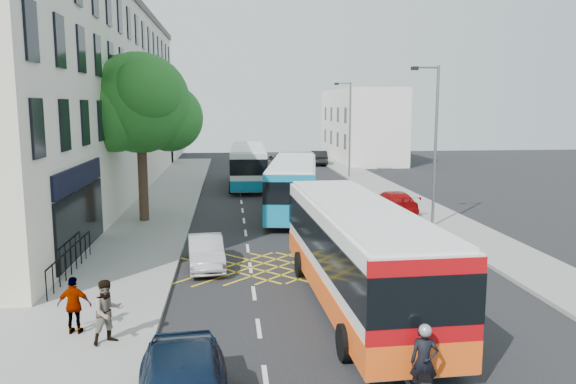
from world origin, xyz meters
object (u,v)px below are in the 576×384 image
object	(u,v)px
red_hatchback	(393,202)
lamp_near	(434,138)
distant_car_grey	(276,162)
motorbike	(424,366)
parked_car_silver	(206,252)
distant_car_dark	(319,158)
bus_far	(248,165)
lamp_far	(349,124)
bus_near	(357,253)
bus_mid	(293,186)
pedestrian_far	(74,305)
street_tree	(140,104)
pedestrian_near	(108,312)

from	to	relation	value
red_hatchback	lamp_near	bearing A→B (deg)	94.95
distant_car_grey	motorbike	bearing A→B (deg)	-85.49
parked_car_silver	distant_car_dark	world-z (taller)	distant_car_dark
parked_car_silver	bus_far	bearing A→B (deg)	78.53
lamp_far	parked_car_silver	distance (m)	28.33
bus_near	motorbike	world-z (taller)	bus_near
bus_mid	parked_car_silver	xyz separation A→B (m)	(-4.60, -10.47, -1.02)
red_hatchback	distant_car_dark	world-z (taller)	distant_car_dark
parked_car_silver	pedestrian_far	distance (m)	7.18
motorbike	distant_car_dark	size ratio (longest dim) A/B	0.43
lamp_far	red_hatchback	size ratio (longest dim) A/B	1.77
parked_car_silver	street_tree	bearing A→B (deg)	107.33
pedestrian_near	distant_car_dark	bearing A→B (deg)	40.39
street_tree	bus_mid	world-z (taller)	street_tree
parked_car_silver	red_hatchback	world-z (taller)	red_hatchback
street_tree	lamp_near	size ratio (longest dim) A/B	1.10
pedestrian_near	motorbike	bearing A→B (deg)	-59.55
distant_car_grey	distant_car_dark	world-z (taller)	distant_car_dark
bus_near	distant_car_dark	size ratio (longest dim) A/B	2.52
lamp_far	distant_car_grey	world-z (taller)	lamp_far
distant_car_grey	pedestrian_far	xyz separation A→B (m)	(-8.81, -40.23, 0.25)
bus_near	motorbike	size ratio (longest dim) A/B	5.91
distant_car_grey	distant_car_dark	size ratio (longest dim) A/B	1.08
bus_near	bus_far	world-z (taller)	bus_near
lamp_near	red_hatchback	distance (m)	5.90
motorbike	bus_near	bearing A→B (deg)	104.23
motorbike	lamp_near	bearing A→B (deg)	82.97
parked_car_silver	distant_car_grey	xyz separation A→B (m)	(5.57, 33.83, 0.07)
bus_mid	lamp_far	bearing A→B (deg)	75.70
street_tree	distant_car_grey	size ratio (longest dim) A/B	1.79
lamp_near	parked_car_silver	world-z (taller)	lamp_near
motorbike	bus_mid	bearing A→B (deg)	104.52
lamp_near	bus_near	world-z (taller)	lamp_near
street_tree	distant_car_grey	world-z (taller)	street_tree
pedestrian_near	pedestrian_far	size ratio (longest dim) A/B	1.07
bus_mid	distant_car_grey	bearing A→B (deg)	96.34
bus_near	red_hatchback	xyz separation A→B (m)	(5.53, 14.71, -1.03)
bus_near	distant_car_dark	world-z (taller)	bus_near
street_tree	bus_far	bearing A→B (deg)	65.50
pedestrian_far	motorbike	bearing A→B (deg)	158.05
bus_mid	distant_car_dark	world-z (taller)	bus_mid
distant_car_dark	pedestrian_far	xyz separation A→B (m)	(-13.64, -43.57, 0.18)
red_hatchback	distant_car_dark	distance (m)	27.10
lamp_near	distant_car_grey	world-z (taller)	lamp_near
street_tree	pedestrian_near	xyz separation A→B (m)	(1.39, -15.87, -5.30)
bus_mid	pedestrian_near	xyz separation A→B (m)	(-6.82, -17.61, -0.65)
bus_mid	red_hatchback	world-z (taller)	bus_mid
motorbike	bus_far	bearing A→B (deg)	108.00
street_tree	distant_car_dark	world-z (taller)	street_tree
lamp_near	street_tree	bearing A→B (deg)	168.60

